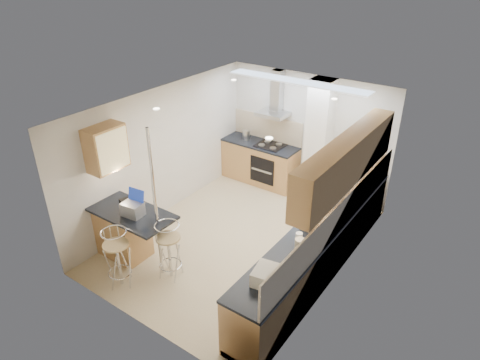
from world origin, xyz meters
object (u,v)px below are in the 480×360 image
Objects in this scene: laptop at (133,209)px; bar_stool_near at (118,258)px; microwave at (317,211)px; bar_stool_end at (169,251)px; bread_bin at (266,275)px.

bar_stool_near is at bearing -80.42° from laptop.
microwave is 2.86m from laptop.
bread_bin is (1.84, -0.15, 0.52)m from bar_stool_end.
microwave reaches higher than laptop.
laptop is 0.32× the size of bar_stool_end.
microwave is 3.11m from bar_stool_near.
bar_stool_end is 1.92m from bread_bin.
microwave is at bearing 26.57° from laptop.
bar_stool_near is 0.77m from bar_stool_end.
microwave is at bearing 83.03° from bread_bin.
bread_bin is at bearing 32.03° from bar_stool_near.
laptop is (-2.40, -1.55, -0.04)m from microwave.
laptop reaches higher than bread_bin.
bread_bin reaches higher than bar_stool_near.
bar_stool_end is at bearing 115.34° from microwave.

